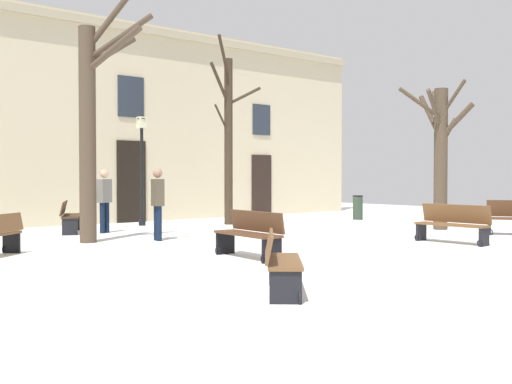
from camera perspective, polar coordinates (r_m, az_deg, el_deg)
The scene contains 13 objects.
ground_plane at distance 14.75m, azimuth 4.32°, elevation -4.75°, with size 34.52×34.52×0.00m, color white.
building_facade at distance 21.97m, azimuth -12.01°, elevation 6.43°, with size 21.57×0.60×6.88m.
tree_foreground at distance 15.47m, azimuth -14.80°, elevation 6.34°, with size 1.48×1.84×6.01m.
tree_left_of_center at distance 19.34m, azimuth 16.50°, elevation 3.70°, with size 2.13×1.87×4.39m.
tree_center at distance 20.49m, azimuth -2.54°, elevation 5.19°, with size 2.19×0.66×6.05m.
streetlamp at distance 20.32m, azimuth -10.39°, elevation 3.12°, with size 0.30×0.30×3.55m.
litter_bin at distance 22.98m, azimuth 9.28°, elevation -1.40°, with size 0.39×0.39×0.88m.
bench_far_corner at distance 8.54m, azimuth 2.23°, elevation -6.40°, with size 1.35×1.46×0.84m.
bench_back_to_back_left at distance 18.28m, azimuth -16.69°, elevation -2.12°, with size 1.19×1.74×0.89m.
bench_facing_shops at distance 15.54m, azimuth 17.53°, elevation -2.73°, with size 0.48×1.85×0.92m.
bench_back_to_back_right at distance 12.18m, azimuth -0.57°, elevation -3.84°, with size 0.62×1.75×0.92m.
person_near_bench at distance 17.90m, azimuth -13.68°, elevation -0.50°, with size 0.43×0.34×1.77m.
person_by_shop_door at distance 15.55m, azimuth -8.97°, elevation -0.74°, with size 0.29×0.42×1.79m.
Camera 1 is at (-10.20, -10.53, 1.61)m, focal length 43.80 mm.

